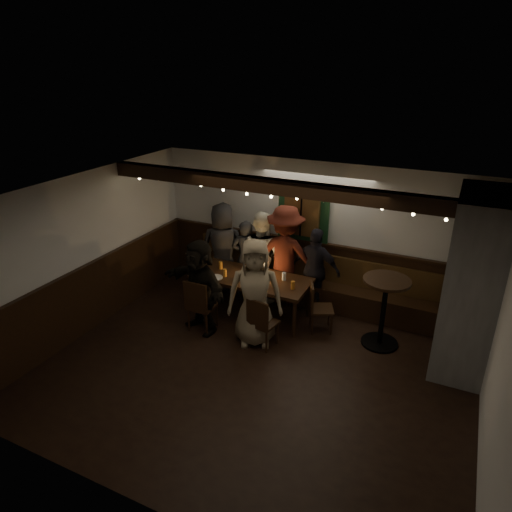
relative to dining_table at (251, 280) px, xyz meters
The scene contains 13 objects.
room 1.85m from the dining_table, ahead, with size 6.02×5.01×2.62m.
dining_table is the anchor object (origin of this frame).
chair_near_left 1.01m from the dining_table, 121.33° to the right, with size 0.42×0.42×0.94m.
chair_near_right 1.05m from the dining_table, 55.55° to the right, with size 0.45×0.45×0.86m.
chair_end 1.22m from the dining_table, ahead, with size 0.51×0.51×0.85m.
high_top 2.26m from the dining_table, ahead, with size 0.72×0.72×1.14m.
person_a 1.13m from the dining_table, 144.70° to the left, with size 0.86×0.56×1.76m, color #252527.
person_b 0.79m from the dining_table, 122.75° to the left, with size 0.54×0.36×1.49m, color #2A2A2E.
person_c 0.73m from the dining_table, 99.24° to the left, with size 0.82×0.64×1.69m, color silver.
person_d 0.82m from the dining_table, 62.74° to the left, with size 1.21×0.69×1.87m, color #44170F.
person_e 1.17m from the dining_table, 36.38° to the left, with size 0.90×0.37×1.53m, color black.
person_f 0.96m from the dining_table, 124.59° to the right, with size 1.48×0.47×1.60m, color black.
person_g 0.89m from the dining_table, 59.87° to the right, with size 0.86×0.56×1.75m, color gray.
Camera 1 is at (2.37, -4.96, 4.18)m, focal length 32.00 mm.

